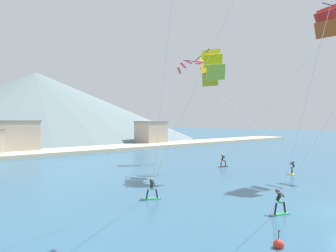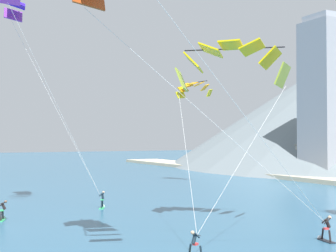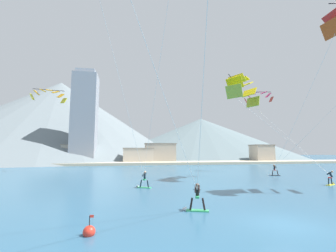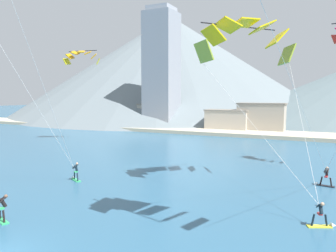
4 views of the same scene
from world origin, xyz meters
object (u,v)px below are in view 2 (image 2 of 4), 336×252
(kitesurfer_near_trail, at_px, (3,214))
(parafoil_kite_mid_center, at_px, (231,60))
(kitesurfer_far_left, at_px, (325,232))
(kitesurfer_mid_center, at_px, (198,250))
(parafoil_kite_distant_high_outer, at_px, (194,88))
(kitesurfer_near_lead, at_px, (103,202))

(kitesurfer_near_trail, distance_m, parafoil_kite_mid_center, 22.88)
(kitesurfer_far_left, bearing_deg, kitesurfer_mid_center, -89.36)
(parafoil_kite_mid_center, distance_m, parafoil_kite_distant_high_outer, 34.77)
(kitesurfer_near_lead, bearing_deg, kitesurfer_far_left, 21.13)
(kitesurfer_near_lead, height_order, parafoil_kite_distant_high_outer, parafoil_kite_distant_high_outer)
(kitesurfer_far_left, relative_size, parafoil_kite_mid_center, 0.14)
(kitesurfer_far_left, distance_m, parafoil_kite_distant_high_outer, 42.01)
(kitesurfer_near_lead, xyz_separation_m, kitesurfer_near_trail, (2.67, -9.84, 0.02))
(kitesurfer_near_lead, distance_m, parafoil_kite_mid_center, 19.94)
(kitesurfer_far_left, height_order, parafoil_kite_distant_high_outer, parafoil_kite_distant_high_outer)
(kitesurfer_near_lead, bearing_deg, parafoil_kite_mid_center, 19.22)
(parafoil_kite_mid_center, relative_size, parafoil_kite_distant_high_outer, 2.18)
(parafoil_kite_mid_center, bearing_deg, parafoil_kite_distant_high_outer, 153.71)
(kitesurfer_mid_center, bearing_deg, kitesurfer_near_lead, 174.85)
(parafoil_kite_mid_center, bearing_deg, kitesurfer_near_lead, -160.78)
(parafoil_kite_mid_center, xyz_separation_m, parafoil_kite_distant_high_outer, (-31.14, 15.38, 1.58))
(kitesurfer_near_trail, relative_size, kitesurfer_mid_center, 1.02)
(kitesurfer_near_lead, xyz_separation_m, parafoil_kite_distant_high_outer, (-16.44, 20.51, 14.04))
(kitesurfer_far_left, bearing_deg, kitesurfer_near_trail, -135.76)
(kitesurfer_near_lead, distance_m, kitesurfer_mid_center, 21.39)
(kitesurfer_mid_center, xyz_separation_m, parafoil_kite_distant_high_outer, (-37.74, 22.43, 14.07))
(kitesurfer_mid_center, distance_m, parafoil_kite_mid_center, 15.79)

